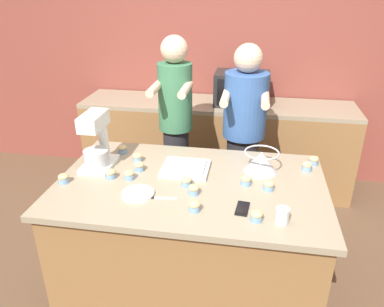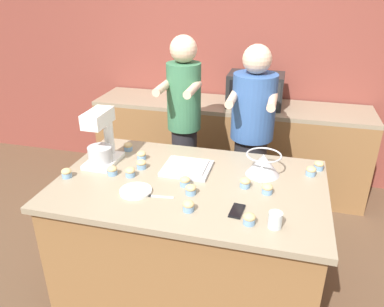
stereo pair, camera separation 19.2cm
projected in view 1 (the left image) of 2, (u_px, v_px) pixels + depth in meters
The scene contains 28 objects.
ground_plane at pixel (191, 285), 2.82m from camera, with size 16.00×16.00×0.00m, color brown.
back_wall at pixel (222, 55), 3.98m from camera, with size 10.00×0.06×2.70m.
island_counter at pixel (191, 237), 2.63m from camera, with size 1.75×1.09×0.89m.
back_counter at pixel (216, 144), 4.04m from camera, with size 2.80×0.60×0.93m.
person_left at pixel (176, 129), 3.21m from camera, with size 0.30×0.48×1.70m.
person_right at pixel (243, 139), 3.14m from camera, with size 0.36×0.51×1.65m.
stand_mixer at pixel (97, 144), 2.57m from camera, with size 0.20×0.30×0.40m.
mixing_bowl at pixel (261, 161), 2.54m from camera, with size 0.24×0.24×0.15m.
baking_tray at pixel (185, 168), 2.58m from camera, with size 0.32×0.29×0.04m.
microwave_oven at pixel (242, 89), 3.73m from camera, with size 0.53×0.36×0.32m.
cell_phone at pixel (242, 208), 2.15m from camera, with size 0.08×0.15×0.01m.
drinking_glass at pixel (282, 216), 2.02m from camera, with size 0.07×0.07×0.09m.
small_plate at pixel (138, 194), 2.29m from camera, with size 0.20×0.20×0.02m.
knife at pixel (157, 198), 2.26m from camera, with size 0.22×0.04×0.01m.
cupcake_0 at pixel (138, 157), 2.70m from camera, with size 0.07×0.07×0.06m.
cupcake_1 at pixel (129, 175), 2.46m from camera, with size 0.07×0.07×0.06m.
cupcake_2 at pixel (64, 178), 2.42m from camera, with size 0.07×0.07×0.06m.
cupcake_3 at pixel (195, 206), 2.13m from camera, with size 0.07×0.07×0.06m.
cupcake_4 at pixel (307, 166), 2.57m from camera, with size 0.07×0.07×0.06m.
cupcake_5 at pixel (122, 149), 2.83m from camera, with size 0.07×0.07×0.06m.
cupcake_6 at pixel (314, 160), 2.66m from camera, with size 0.07×0.07×0.06m.
cupcake_7 at pixel (257, 216), 2.04m from camera, with size 0.07×0.07×0.06m.
cupcake_8 at pixel (139, 166), 2.57m from camera, with size 0.07×0.07×0.06m.
cupcake_9 at pixel (246, 180), 2.39m from camera, with size 0.07×0.07×0.06m.
cupcake_10 at pixel (269, 185), 2.34m from camera, with size 0.07×0.07×0.06m.
cupcake_11 at pixel (186, 182), 2.38m from camera, with size 0.07×0.07×0.06m.
cupcake_12 at pixel (111, 174), 2.47m from camera, with size 0.07×0.07×0.06m.
cupcake_13 at pixel (194, 189), 2.29m from camera, with size 0.07×0.07×0.06m.
Camera 1 is at (0.36, -2.10, 2.10)m, focal length 35.00 mm.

